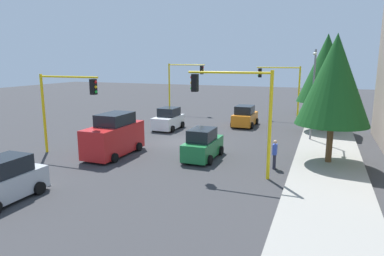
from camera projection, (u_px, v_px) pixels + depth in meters
name	position (u px, v px, depth m)	size (l,w,h in m)	color
ground_plane	(182.00, 142.00, 26.30)	(120.00, 120.00, 0.00)	#353538
sidewalk_kerb	(328.00, 139.00, 27.14)	(80.00, 4.00, 0.15)	gray
lane_arrow_near	(35.00, 188.00, 16.83)	(2.40, 1.10, 1.10)	silver
traffic_signal_far_right	(183.00, 78.00, 40.34)	(0.36, 4.59, 5.84)	yellow
traffic_signal_far_left	(282.00, 82.00, 36.32)	(0.36, 4.59, 5.60)	yellow
traffic_signal_near_right	(65.00, 98.00, 22.08)	(0.36, 4.59, 5.31)	yellow
traffic_signal_near_left	(236.00, 102.00, 18.01)	(0.36, 4.59, 5.71)	yellow
street_lamp_curbside	(313.00, 85.00, 25.50)	(2.15, 0.28, 7.00)	slate
tree_roadside_mid	(326.00, 68.00, 29.00)	(4.60, 4.60, 8.42)	brown
tree_roadside_near	(335.00, 80.00, 19.76)	(4.23, 4.23, 7.73)	brown
tree_roadside_far	(321.00, 75.00, 38.50)	(3.87, 3.87, 7.06)	brown
delivery_van_red	(114.00, 136.00, 22.52)	(4.80, 2.22, 2.77)	red
car_orange	(245.00, 117.00, 32.71)	(3.91, 2.10, 1.98)	orange
car_white	(168.00, 120.00, 31.12)	(3.61, 2.07, 1.98)	white
car_green	(203.00, 145.00, 21.74)	(3.84, 1.92, 1.98)	#1E7238
car_silver	(3.00, 182.00, 15.16)	(3.82, 2.03, 1.98)	#B2B5BA
pedestrian_crossing	(275.00, 153.00, 19.70)	(0.40, 0.24, 1.70)	#262638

